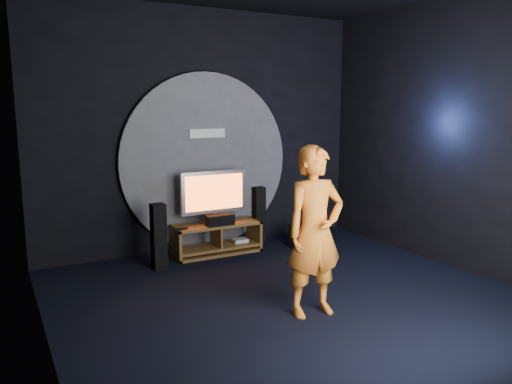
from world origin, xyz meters
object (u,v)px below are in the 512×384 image
media_console (217,240)px  player (315,232)px  tower_speaker_left (159,237)px  tv (214,194)px  subwoofer (304,237)px  tower_speaker_right (258,214)px

media_console → player: 2.51m
tower_speaker_left → player: (0.96, -2.14, 0.43)m
tv → player: size_ratio=0.57×
subwoofer → tv: bearing=160.0°
tv → tower_speaker_left: size_ratio=1.14×
tv → tower_speaker_left: 1.09m
tv → subwoofer: 1.50m
tv → subwoofer: bearing=-20.0°
tower_speaker_left → tower_speaker_right: (1.79, 0.58, 0.00)m
media_console → tower_speaker_right: 0.93m
media_console → tv: 0.67m
tower_speaker_left → subwoofer: (2.19, -0.11, -0.25)m
tower_speaker_right → subwoofer: (0.40, -0.69, -0.25)m
tower_speaker_left → player: player is taller
tv → player: 2.48m
media_console → tower_speaker_left: tower_speaker_left is taller
media_console → tv: tv is taller
tower_speaker_right → subwoofer: 0.84m
media_console → subwoofer: 1.31m
media_console → player: player is taller
tower_speaker_right → player: bearing=-107.1°
media_console → tv: bearing=96.4°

